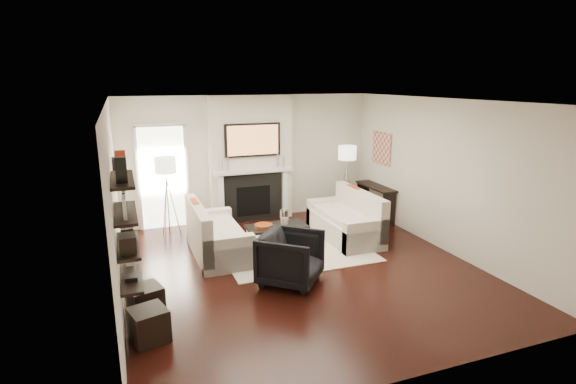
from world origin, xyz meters
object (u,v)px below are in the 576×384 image
object	(u,v)px
loveseat_right_base	(344,228)
coffee_table	(277,227)
armchair	(291,256)
lamp_left_shade	(165,165)
ottoman_near	(146,301)
loveseat_left_base	(218,243)
lamp_right_shade	(347,153)

from	to	relation	value
loveseat_right_base	coffee_table	world-z (taller)	same
coffee_table	armchair	world-z (taller)	armchair
loveseat_right_base	coffee_table	xyz separation A→B (m)	(-1.40, -0.01, 0.19)
lamp_left_shade	ottoman_near	world-z (taller)	lamp_left_shade
loveseat_left_base	loveseat_right_base	size ratio (longest dim) A/B	1.00
loveseat_left_base	coffee_table	distance (m)	1.10
loveseat_right_base	lamp_right_shade	bearing A→B (deg)	61.45
armchair	lamp_right_shade	bearing A→B (deg)	0.10
loveseat_left_base	armchair	xyz separation A→B (m)	(0.79, -1.51, 0.22)
loveseat_left_base	coffee_table	bearing A→B (deg)	-1.71
ottoman_near	loveseat_right_base	bearing A→B (deg)	24.53
loveseat_right_base	ottoman_near	world-z (taller)	loveseat_right_base
loveseat_left_base	lamp_right_shade	world-z (taller)	lamp_right_shade
armchair	lamp_right_shade	size ratio (longest dim) A/B	2.17
armchair	ottoman_near	bearing A→B (deg)	137.38
loveseat_left_base	armchair	bearing A→B (deg)	-62.26
loveseat_left_base	lamp_left_shade	size ratio (longest dim) A/B	4.50
armchair	ottoman_near	size ratio (longest dim) A/B	2.17
coffee_table	ottoman_near	world-z (taller)	coffee_table
lamp_right_shade	ottoman_near	bearing A→B (deg)	-146.04
loveseat_right_base	ottoman_near	xyz separation A→B (m)	(-3.81, -1.74, -0.01)
coffee_table	armchair	xyz separation A→B (m)	(-0.29, -1.48, 0.03)
coffee_table	ottoman_near	size ratio (longest dim) A/B	2.75
coffee_table	lamp_right_shade	bearing A→B (deg)	32.02
loveseat_left_base	ottoman_near	distance (m)	2.21
loveseat_left_base	lamp_right_shade	size ratio (longest dim) A/B	4.50
armchair	ottoman_near	world-z (taller)	armchair
coffee_table	lamp_left_shade	bearing A→B (deg)	146.26
loveseat_left_base	ottoman_near	size ratio (longest dim) A/B	4.50
loveseat_left_base	lamp_right_shade	distance (m)	3.65
ottoman_near	loveseat_left_base	bearing A→B (deg)	52.82
loveseat_right_base	armchair	distance (m)	2.26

